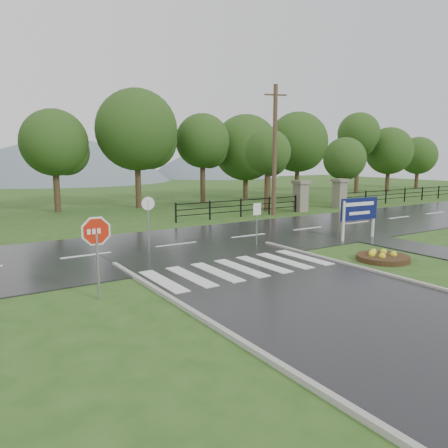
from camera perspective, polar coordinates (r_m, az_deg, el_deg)
ground at (r=11.93m, az=16.37°, el=-10.90°), size 120.00×120.00×0.00m
main_road at (r=19.67m, az=-6.24°, el=-2.80°), size 90.00×8.00×0.04m
walkway at (r=20.85m, az=23.37°, el=-2.81°), size 2.20×11.00×0.04m
crosswalk at (r=15.46m, az=2.17°, el=-5.75°), size 6.50×2.80×0.02m
curb_left at (r=7.20m, az=22.55°, el=-25.26°), size 0.15×24.00×0.12m
pillar_west at (r=31.85m, az=9.99°, el=3.73°), size 1.00×1.00×2.24m
pillar_east at (r=34.69m, az=14.85°, el=3.98°), size 1.00×1.00×2.24m
fence_west at (r=28.60m, az=2.22°, el=2.37°), size 9.58×0.08×1.20m
fence_east at (r=43.27m, az=24.48°, el=3.81°), size 20.58×0.08×1.20m
hills at (r=75.79m, az=-22.75°, el=-6.73°), size 102.00×48.00×48.00m
treeline at (r=32.92m, az=-15.71°, el=1.63°), size 83.20×5.20×10.00m
stop_sign at (r=12.44m, az=-16.32°, el=-1.76°), size 1.11×0.09×2.49m
estate_billboard at (r=21.61m, az=17.24°, el=1.63°), size 2.30×0.20×2.01m
flower_bed at (r=17.81m, az=20.03°, el=-4.04°), size 1.97×1.97×0.39m
reg_sign_small at (r=19.20m, az=4.32°, el=1.12°), size 0.43×0.06×1.92m
reg_sign_round at (r=17.96m, az=-9.86°, el=0.76°), size 0.54×0.09×2.34m
utility_pole_east at (r=29.45m, az=6.63°, el=9.57°), size 1.47×0.56×8.55m
entrance_tree_left at (r=31.65m, az=5.76°, el=9.25°), size 3.26×3.26×5.88m
entrance_tree_right at (r=37.15m, az=15.49°, el=8.17°), size 3.45×3.45×5.47m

